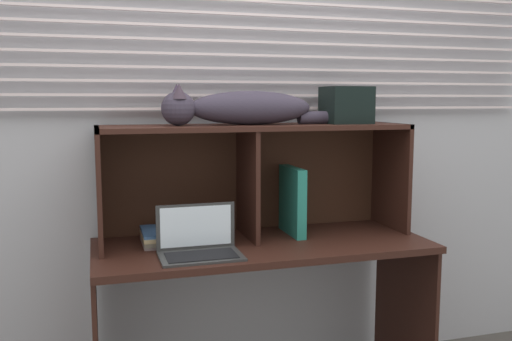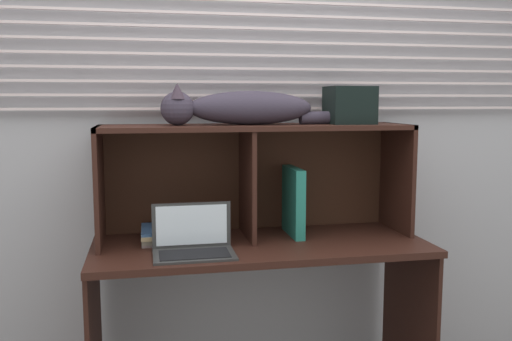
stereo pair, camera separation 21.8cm
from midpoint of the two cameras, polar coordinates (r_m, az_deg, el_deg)
The scene contains 8 objects.
back_panel_with_blinds at distance 2.71m, azimuth 1.36°, elevation 4.78°, with size 4.40×0.08×2.50m.
desk at distance 2.50m, azimuth 3.06°, elevation -10.71°, with size 1.47×0.60×0.75m.
hutch_shelf_unit at distance 2.53m, azimuth 2.20°, elevation 1.16°, with size 1.41×0.36×0.52m.
cat at distance 2.47m, azimuth 1.08°, elevation 6.48°, with size 0.97×0.17×0.18m.
laptop at distance 2.28m, azimuth -3.79°, elevation -7.60°, with size 0.33×0.22×0.20m.
binder_upright at distance 2.57m, azimuth 6.33°, elevation -3.22°, with size 0.05×0.26×0.32m, color #247C6C.
book_stack at distance 2.49m, azimuth -7.24°, elevation -6.61°, with size 0.18×0.24×0.06m.
storage_box at distance 2.63m, azimuth 12.05°, elevation 6.64°, with size 0.20×0.19×0.17m, color black.
Camera 2 is at (-0.49, -2.11, 1.38)m, focal length 38.57 mm.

